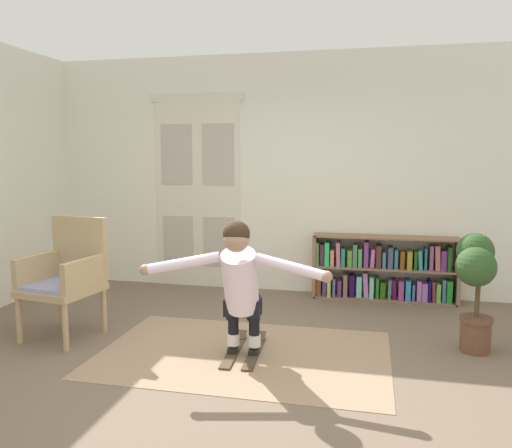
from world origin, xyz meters
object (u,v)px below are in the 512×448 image
object	(u,v)px
skis_pair	(244,350)
person_skier	(240,279)
wicker_chair	(67,274)
bookshelf	(382,271)
potted_plant	(476,276)

from	to	relation	value
skis_pair	person_skier	distance (m)	0.69
wicker_chair	bookshelf	bearing A→B (deg)	33.16
skis_pair	person_skier	size ratio (longest dim) A/B	0.52
bookshelf	skis_pair	world-z (taller)	bookshelf
wicker_chair	potted_plant	bearing A→B (deg)	6.65
potted_plant	person_skier	bearing A→B (deg)	-160.16
potted_plant	person_skier	size ratio (longest dim) A/B	0.68
person_skier	bookshelf	bearing A→B (deg)	61.60
bookshelf	skis_pair	distance (m)	2.31
bookshelf	potted_plant	bearing A→B (deg)	-63.28
wicker_chair	skis_pair	world-z (taller)	wicker_chair
skis_pair	person_skier	xyz separation A→B (m)	(0.01, -0.19, 0.66)
potted_plant	person_skier	world-z (taller)	person_skier
wicker_chair	skis_pair	xyz separation A→B (m)	(1.72, -0.08, -0.56)
skis_pair	person_skier	world-z (taller)	person_skier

